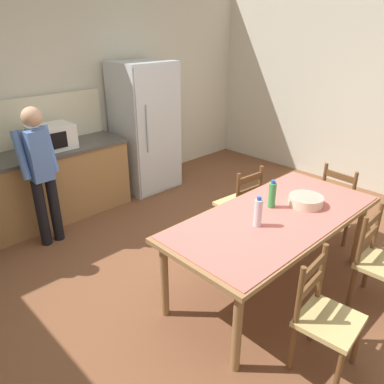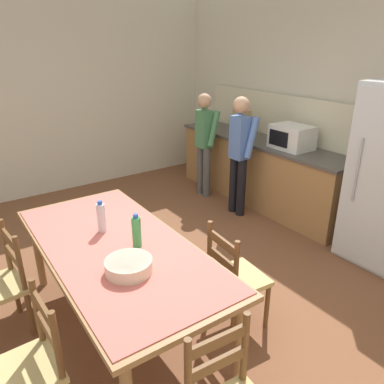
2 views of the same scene
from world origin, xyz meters
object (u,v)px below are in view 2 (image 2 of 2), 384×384
object	(u,v)px
bottle_near_centre	(101,217)
person_at_sink	(204,140)
dining_table	(117,253)
chair_side_far_right	(235,278)
chair_side_near_right	(30,369)
chair_side_near_left	(0,286)
paper_bag	(242,122)
person_at_counter	(240,151)
bottle_off_centre	(137,232)
microwave	(292,137)
serving_bowl	(129,265)

from	to	relation	value
bottle_near_centre	person_at_sink	distance (m)	2.82
dining_table	chair_side_far_right	bearing A→B (deg)	58.13
chair_side_near_right	chair_side_near_left	size ratio (longest dim) A/B	1.00
dining_table	chair_side_near_right	bearing A→B (deg)	-59.18
paper_bag	person_at_sink	distance (m)	0.60
chair_side_near_right	chair_side_far_right	world-z (taller)	same
bottle_near_centre	person_at_counter	xyz separation A→B (m)	(-0.86, 2.26, -0.02)
dining_table	bottle_off_centre	bearing A→B (deg)	48.67
chair_side_near_left	bottle_off_centre	bearing A→B (deg)	51.37
microwave	chair_side_far_right	bearing A→B (deg)	-58.58
paper_bag	dining_table	distance (m)	3.27
paper_bag	person_at_sink	xyz separation A→B (m)	(-0.25, -0.49, -0.24)
person_at_sink	microwave	bearing A→B (deg)	-67.23
paper_bag	chair_side_near_left	xyz separation A→B (m)	(1.18, -3.56, -0.66)
bottle_near_centre	person_at_sink	bearing A→B (deg)	125.88
chair_side_far_right	chair_side_near_left	world-z (taller)	same
dining_table	paper_bag	bearing A→B (deg)	121.04
bottle_off_centre	chair_side_far_right	world-z (taller)	bottle_off_centre
person_at_sink	paper_bag	bearing A→B (deg)	-26.88
dining_table	bottle_off_centre	size ratio (longest dim) A/B	8.01
paper_bag	bottle_near_centre	world-z (taller)	paper_bag
bottle_off_centre	serving_bowl	size ratio (longest dim) A/B	0.84
paper_bag	chair_side_near_right	bearing A→B (deg)	-59.01
microwave	person_at_sink	world-z (taller)	person_at_sink
paper_bag	serving_bowl	xyz separation A→B (m)	(2.05, -2.86, -0.27)
chair_side_near_right	serving_bowl	bearing A→B (deg)	95.72
paper_bag	chair_side_far_right	distance (m)	3.01
paper_bag	chair_side_far_right	xyz separation A→B (m)	(2.16, -1.99, -0.66)
serving_bowl	chair_side_far_right	xyz separation A→B (m)	(0.11, 0.87, -0.39)
bottle_off_centre	chair_side_far_right	distance (m)	0.89
paper_bag	bottle_near_centre	bearing A→B (deg)	-63.19
microwave	person_at_counter	xyz separation A→B (m)	(-0.40, -0.52, -0.19)
bottle_near_centre	bottle_off_centre	distance (m)	0.40
person_at_sink	person_at_counter	distance (m)	0.79
person_at_sink	chair_side_far_right	bearing A→B (deg)	-121.88
serving_bowl	chair_side_far_right	distance (m)	0.96
paper_bag	chair_side_near_left	world-z (taller)	paper_bag
chair_side_far_right	person_at_sink	xyz separation A→B (m)	(-2.41, 1.50, 0.42)
bottle_near_centre	chair_side_far_right	size ratio (longest dim) A/B	0.30
chair_side_near_left	person_at_sink	size ratio (longest dim) A/B	0.59
serving_bowl	chair_side_near_left	xyz separation A→B (m)	(-0.87, -0.71, -0.39)
chair_side_near_right	dining_table	bearing A→B (deg)	118.69
chair_side_near_left	person_at_sink	distance (m)	3.41
bottle_near_centre	serving_bowl	xyz separation A→B (m)	(0.65, -0.08, -0.07)
serving_bowl	chair_side_near_right	xyz separation A→B (m)	(0.10, -0.72, -0.39)
microwave	serving_bowl	size ratio (longest dim) A/B	1.56
microwave	chair_side_far_right	xyz separation A→B (m)	(1.22, -2.00, -0.63)
person_at_counter	bottle_off_centre	bearing A→B (deg)	-149.92
serving_bowl	person_at_sink	size ratio (longest dim) A/B	0.21
microwave	serving_bowl	world-z (taller)	microwave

